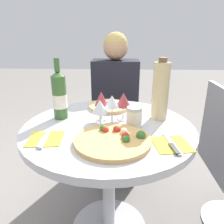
# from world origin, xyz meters

# --- Properties ---
(dining_table) EXTENTS (0.87, 0.87, 0.71)m
(dining_table) POSITION_xyz_m (0.00, 0.00, 0.57)
(dining_table) COLOR #B2B2B7
(dining_table) RESTS_ON ground_plane
(chair_behind_diner) EXTENTS (0.40, 0.40, 0.89)m
(chair_behind_diner) POSITION_xyz_m (0.02, 0.79, 0.42)
(chair_behind_diner) COLOR slate
(chair_behind_diner) RESTS_ON ground_plane
(seated_diner) EXTENTS (0.37, 0.43, 1.16)m
(seated_diner) POSITION_xyz_m (0.02, 0.65, 0.52)
(seated_diner) COLOR black
(seated_diner) RESTS_ON ground_plane
(pizza_large) EXTENTS (0.33, 0.33, 0.05)m
(pizza_large) POSITION_xyz_m (0.03, -0.18, 0.72)
(pizza_large) COLOR tan
(pizza_large) RESTS_ON dining_table
(pizza_small_far) EXTENTS (0.25, 0.25, 0.05)m
(pizza_small_far) POSITION_xyz_m (-0.01, 0.27, 0.72)
(pizza_small_far) COLOR #DBB26B
(pizza_small_far) RESTS_ON dining_table
(wine_bottle) EXTENTS (0.08, 0.08, 0.33)m
(wine_bottle) POSITION_xyz_m (-0.27, 0.09, 0.84)
(wine_bottle) COLOR #38602D
(wine_bottle) RESTS_ON dining_table
(tall_carafe) EXTENTS (0.09, 0.09, 0.33)m
(tall_carafe) POSITION_xyz_m (0.27, 0.11, 0.87)
(tall_carafe) COLOR tan
(tall_carafe) RESTS_ON dining_table
(sugar_shaker) EXTENTS (0.08, 0.08, 0.10)m
(sugar_shaker) POSITION_xyz_m (0.13, 0.00, 0.76)
(sugar_shaker) COLOR silver
(sugar_shaker) RESTS_ON dining_table
(wine_glass_center) EXTENTS (0.08, 0.08, 0.15)m
(wine_glass_center) POSITION_xyz_m (0.02, 0.04, 0.82)
(wine_glass_center) COLOR silver
(wine_glass_center) RESTS_ON dining_table
(wine_glass_back_right) EXTENTS (0.08, 0.08, 0.15)m
(wine_glass_back_right) POSITION_xyz_m (0.08, 0.08, 0.82)
(wine_glass_back_right) COLOR silver
(wine_glass_back_right) RESTS_ON dining_table
(wine_glass_front_left) EXTENTS (0.08, 0.08, 0.14)m
(wine_glass_front_left) POSITION_xyz_m (-0.04, 0.00, 0.81)
(wine_glass_front_left) COLOR silver
(wine_glass_front_left) RESTS_ON dining_table
(wine_glass_back_left) EXTENTS (0.07, 0.07, 0.16)m
(wine_glass_back_left) POSITION_xyz_m (-0.04, 0.08, 0.82)
(wine_glass_back_left) COLOR silver
(wine_glass_back_left) RESTS_ON dining_table
(place_setting_left) EXTENTS (0.16, 0.19, 0.01)m
(place_setting_left) POSITION_xyz_m (-0.27, -0.16, 0.71)
(place_setting_left) COLOR yellow
(place_setting_left) RESTS_ON dining_table
(place_setting_right) EXTENTS (0.17, 0.19, 0.01)m
(place_setting_right) POSITION_xyz_m (0.28, -0.19, 0.71)
(place_setting_right) COLOR yellow
(place_setting_right) RESTS_ON dining_table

